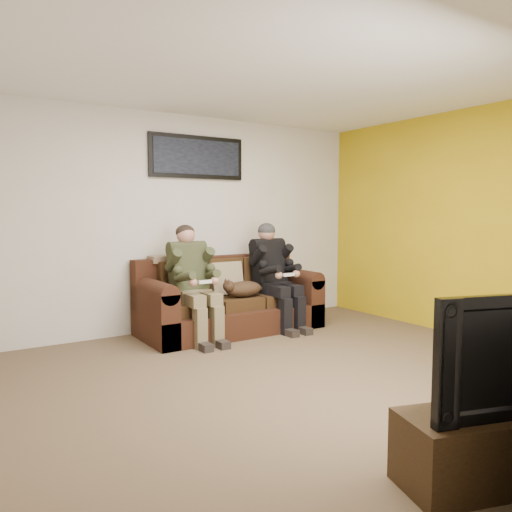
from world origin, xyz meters
TOP-DOWN VIEW (x-y plane):
  - floor at (0.00, 0.00)m, footprint 5.00×5.00m
  - ceiling at (0.00, 0.00)m, footprint 5.00×5.00m
  - wall_back at (0.00, 2.25)m, footprint 5.00×0.00m
  - wall_right at (2.50, 0.00)m, footprint 0.00×4.50m
  - accent_wall_right at (2.49, 0.00)m, footprint 0.00×4.50m
  - sofa at (0.34, 1.83)m, footprint 2.15×0.93m
  - throw_pillow at (0.34, 1.87)m, footprint 0.41×0.20m
  - throw_blanket at (-0.31, 2.10)m, footprint 0.44×0.22m
  - person_left at (-0.21, 1.65)m, footprint 0.51×0.87m
  - person_right at (0.89, 1.65)m, footprint 0.51×0.86m
  - cat at (0.40, 1.59)m, footprint 0.66×0.26m
  - framed_poster at (0.14, 2.22)m, footprint 1.25×0.05m
  - tv_stand at (-0.08, -1.95)m, footprint 1.29×0.75m

SIDE VIEW (x-z plane):
  - floor at x=0.00m, z-range 0.00..0.00m
  - tv_stand at x=-0.08m, z-range 0.00..0.39m
  - sofa at x=0.34m, z-range -0.11..0.77m
  - cat at x=0.40m, z-range 0.41..0.65m
  - throw_pillow at x=0.34m, z-range 0.42..0.83m
  - person_left at x=-0.21m, z-range 0.08..1.37m
  - person_right at x=0.89m, z-range 0.08..1.37m
  - throw_blanket at x=-0.31m, z-range 0.84..0.92m
  - wall_back at x=0.00m, z-range -1.20..3.80m
  - wall_right at x=2.50m, z-range -0.95..3.55m
  - accent_wall_right at x=2.49m, z-range -0.95..3.55m
  - framed_poster at x=0.14m, z-range 1.84..2.36m
  - ceiling at x=0.00m, z-range 2.60..2.60m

